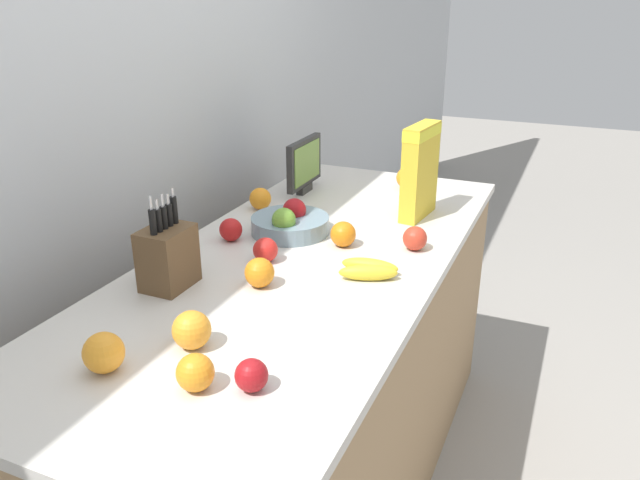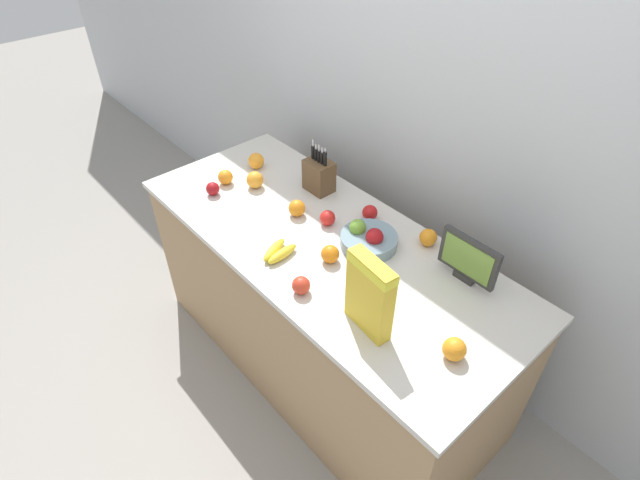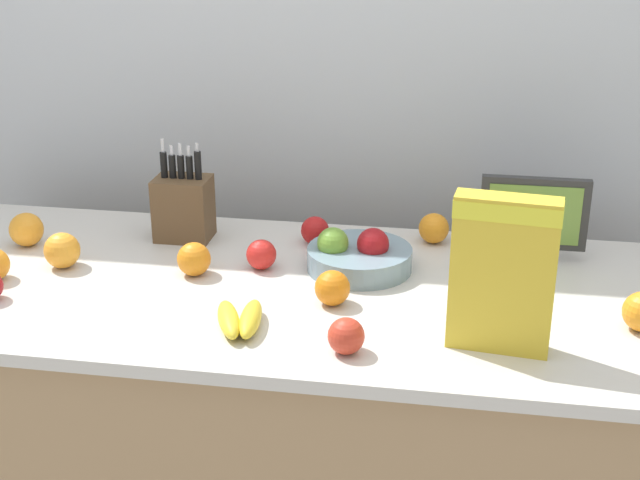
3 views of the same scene
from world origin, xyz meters
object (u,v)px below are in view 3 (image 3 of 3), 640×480
Objects in this scene: knife_block at (183,207)px; orange_back_center at (332,288)px; fruit_bowl at (358,256)px; apple_by_knife_block at (346,336)px; banana_bunch at (240,319)px; orange_front_center at (194,259)px; orange_front_left at (26,229)px; orange_mid_left at (62,250)px; orange_near_bowl at (434,228)px; apple_rightmost at (315,230)px; cereal_box at (503,268)px; apple_near_bananas at (261,254)px; small_monitor at (534,215)px.

knife_block is 0.56m from orange_back_center.
apple_by_knife_block is at bearing -86.13° from fruit_bowl.
knife_block is 0.74m from apple_by_knife_block.
banana_bunch is 2.19× the size of orange_front_center.
orange_mid_left is at bearing -37.50° from orange_front_left.
banana_bunch is (0.27, -0.47, -0.07)m from knife_block.
orange_near_bowl is at bearing 10.56° from orange_front_left.
apple_rightmost is 0.84× the size of orange_front_left.
orange_mid_left reaches higher than orange_back_center.
orange_near_bowl is (0.14, 0.62, 0.00)m from apple_by_knife_block.
orange_near_bowl is (0.30, 0.06, 0.00)m from apple_rightmost.
cereal_box is 4.39× the size of apple_near_bananas.
cereal_box reaches higher than apple_near_bananas.
orange_mid_left reaches higher than banana_bunch.
orange_front_left reaches higher than apple_by_knife_block.
apple_by_knife_block is at bearing -55.35° from apple_near_bananas.
banana_bunch is at bearing -121.04° from fruit_bowl.
orange_near_bowl reaches higher than banana_bunch.
orange_front_left is at bearing -163.19° from knife_block.
orange_mid_left is (-0.33, -0.01, 0.00)m from orange_front_center.
orange_back_center reaches higher than banana_bunch.
fruit_bowl is 0.41m from apple_by_knife_block.
small_monitor reaches higher than orange_back_center.
banana_bunch is 2.41× the size of apple_near_bananas.
orange_back_center is at bearing -14.15° from orange_front_left.
orange_back_center is at bearing -7.85° from orange_mid_left.
apple_rightmost is at bearing 2.87° from knife_block.
apple_near_bananas is at bearing 140.41° from orange_back_center.
orange_front_center reaches higher than orange_back_center.
apple_rightmost is at bearing 179.50° from small_monitor.
fruit_bowl is 2.90× the size of orange_mid_left.
apple_near_bananas is at bearing 94.55° from banana_bunch.
orange_front_center is at bearing -151.63° from orange_near_bowl.
orange_mid_left reaches higher than orange_near_bowl.
orange_mid_left is at bearing 172.15° from orange_back_center.
apple_by_knife_block is 0.86× the size of orange_front_left.
banana_bunch is 0.31m from apple_near_bananas.
knife_block reaches higher than orange_mid_left.
orange_front_left reaches higher than orange_near_bowl.
fruit_bowl is at bearing 80.62° from orange_back_center.
apple_near_bananas is at bearing -119.66° from apple_rightmost.
apple_rightmost is 0.90× the size of orange_front_center.
orange_back_center is 0.69m from orange_mid_left.
orange_mid_left is (-0.68, 0.09, 0.00)m from orange_back_center.
knife_block reaches higher than apple_near_bananas.
knife_block is at bearing 165.09° from fruit_bowl.
orange_front_center is at bearing 163.65° from orange_back_center.
apple_by_knife_block is at bearing -25.29° from orange_front_left.
fruit_bowl is (-0.33, 0.34, -0.14)m from cereal_box.
orange_near_bowl is 0.94m from orange_mid_left.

